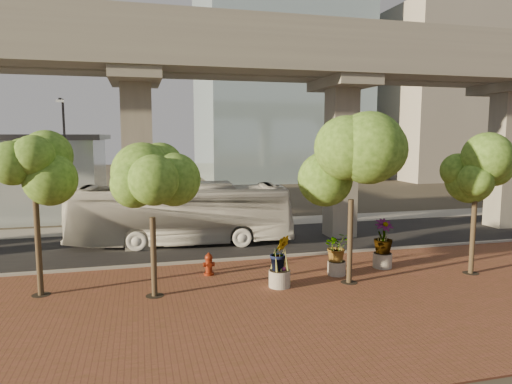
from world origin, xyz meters
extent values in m
plane|color=#312C23|center=(0.00, 0.00, 0.00)|extent=(160.00, 160.00, 0.00)
cube|color=brown|center=(0.00, -8.00, 0.03)|extent=(70.00, 13.00, 0.06)
cube|color=black|center=(0.00, 2.00, 0.02)|extent=(90.00, 8.00, 0.04)
cube|color=gray|center=(0.00, -2.00, 0.08)|extent=(70.00, 0.25, 0.16)
cube|color=gray|center=(0.00, 7.50, 0.03)|extent=(90.00, 3.00, 0.06)
cube|color=gray|center=(0.00, 0.40, 10.50)|extent=(72.00, 2.40, 1.80)
cube|color=gray|center=(0.00, 3.60, 10.50)|extent=(72.00, 2.40, 1.80)
cube|color=gray|center=(0.00, -0.70, 11.90)|extent=(72.00, 0.12, 1.00)
cube|color=gray|center=(0.00, 4.70, 11.90)|extent=(72.00, 0.12, 1.00)
cube|color=gray|center=(38.00, 36.00, 12.00)|extent=(18.00, 16.00, 24.00)
imported|color=silver|center=(-3.66, 2.27, 1.75)|extent=(12.77, 4.26, 3.49)
cylinder|color=#671C0B|center=(-3.07, -4.06, 0.11)|extent=(0.45, 0.45, 0.10)
cylinder|color=#671C0B|center=(-3.07, -4.06, 0.47)|extent=(0.30, 0.30, 0.73)
sphere|color=#671C0B|center=(-3.07, -4.06, 0.84)|extent=(0.35, 0.35, 0.35)
cylinder|color=#671C0B|center=(-3.07, -4.06, 1.00)|extent=(0.10, 0.10, 0.13)
cylinder|color=#671C0B|center=(-3.07, -4.06, 0.54)|extent=(0.50, 0.20, 0.20)
cylinder|color=#9B948C|center=(2.44, -5.48, 0.37)|extent=(0.80, 0.80, 0.62)
imported|color=#305416|center=(2.44, -5.48, 1.34)|extent=(1.77, 1.77, 1.33)
cylinder|color=gray|center=(5.00, -4.95, 0.40)|extent=(0.88, 0.88, 0.68)
imported|color=#305416|center=(5.00, -4.95, 1.54)|extent=(2.14, 2.14, 1.61)
cylinder|color=gray|center=(-0.50, -6.38, 0.40)|extent=(0.89, 0.89, 0.69)
imported|color=#305416|center=(-0.50, -6.38, 1.49)|extent=(1.97, 1.97, 1.48)
cylinder|color=#483B29|center=(-9.78, -5.02, 2.08)|extent=(0.22, 0.22, 4.03)
cylinder|color=black|center=(-9.78, -5.02, 0.07)|extent=(0.70, 0.70, 0.01)
cylinder|color=#483B29|center=(-5.50, -6.21, 1.60)|extent=(0.22, 0.22, 3.08)
cylinder|color=black|center=(-5.50, -6.21, 0.07)|extent=(0.70, 0.70, 0.01)
cylinder|color=#483B29|center=(2.50, -6.60, 1.83)|extent=(0.22, 0.22, 3.54)
cylinder|color=black|center=(2.50, -6.60, 0.07)|extent=(0.70, 0.70, 0.01)
cylinder|color=#483B29|center=(8.39, -6.77, 1.94)|extent=(0.22, 0.22, 3.77)
cylinder|color=black|center=(8.39, -6.77, 0.07)|extent=(0.70, 0.70, 0.01)
cylinder|color=#313036|center=(-10.33, 6.65, 4.19)|extent=(0.15, 0.15, 8.31)
cube|color=#313036|center=(-10.33, 6.13, 8.35)|extent=(0.16, 1.04, 0.16)
cube|color=silver|center=(-10.33, 5.61, 8.24)|extent=(0.42, 0.21, 0.12)
cylinder|color=#303035|center=(8.96, 6.62, 4.00)|extent=(0.14, 0.14, 7.92)
cube|color=#303035|center=(8.96, 6.12, 7.96)|extent=(0.15, 0.99, 0.15)
cube|color=silver|center=(8.96, 5.63, 7.86)|extent=(0.40, 0.20, 0.12)
camera|label=1|loc=(-5.93, -23.64, 6.21)|focal=32.00mm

